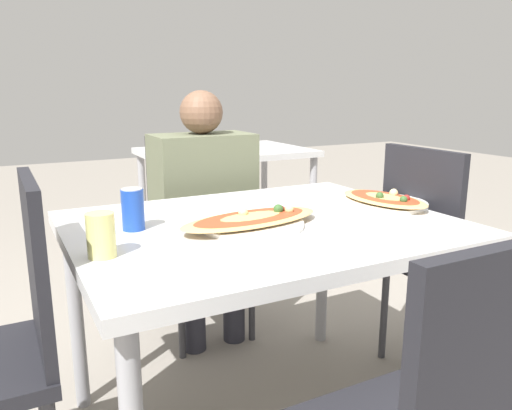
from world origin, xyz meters
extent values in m
cube|color=silver|center=(0.00, 0.00, 0.71)|extent=(1.17, 0.93, 0.04)
cylinder|color=#99999E|center=(0.53, -0.41, 0.35)|extent=(0.05, 0.05, 0.69)
cylinder|color=#99999E|center=(-0.53, 0.41, 0.35)|extent=(0.05, 0.05, 0.69)
cylinder|color=#99999E|center=(0.53, 0.41, 0.35)|extent=(0.05, 0.05, 0.69)
cube|color=black|center=(0.08, 0.72, 0.45)|extent=(0.40, 0.40, 0.04)
cube|color=black|center=(0.08, 0.91, 0.70)|extent=(0.38, 0.03, 0.46)
cylinder|color=#38383D|center=(0.25, 0.55, 0.22)|extent=(0.03, 0.03, 0.43)
cylinder|color=#38383D|center=(-0.09, 0.55, 0.22)|extent=(0.03, 0.03, 0.43)
cylinder|color=#38383D|center=(0.25, 0.89, 0.22)|extent=(0.03, 0.03, 0.43)
cylinder|color=#38383D|center=(-0.09, 0.89, 0.22)|extent=(0.03, 0.03, 0.43)
cube|color=black|center=(-0.09, -0.91, 0.70)|extent=(0.38, 0.03, 0.46)
cube|color=black|center=(-0.66, -0.01, 0.70)|extent=(0.03, 0.38, 0.46)
cylinder|color=#38383D|center=(-0.68, 0.16, 0.22)|extent=(0.03, 0.03, 0.43)
cube|color=black|center=(0.85, -0.02, 0.45)|extent=(0.40, 0.40, 0.04)
cube|color=black|center=(0.66, -0.02, 0.70)|extent=(0.03, 0.38, 0.46)
cylinder|color=#38383D|center=(1.02, 0.15, 0.22)|extent=(0.03, 0.03, 0.43)
cylinder|color=#38383D|center=(1.02, -0.19, 0.22)|extent=(0.03, 0.03, 0.43)
cylinder|color=#38383D|center=(0.68, 0.15, 0.22)|extent=(0.03, 0.03, 0.43)
cylinder|color=#38383D|center=(0.68, -0.19, 0.22)|extent=(0.03, 0.03, 0.43)
cylinder|color=#2D2D38|center=(0.17, 0.59, 0.24)|extent=(0.10, 0.10, 0.47)
cylinder|color=#2D2D38|center=(-0.02, 0.59, 0.24)|extent=(0.10, 0.10, 0.47)
cube|color=#60664C|center=(0.08, 0.69, 0.71)|extent=(0.43, 0.25, 0.48)
sphere|color=brown|center=(0.08, 0.69, 1.04)|extent=(0.19, 0.19, 0.19)
cylinder|color=white|center=(-0.06, -0.03, 0.74)|extent=(0.32, 0.32, 0.01)
ellipsoid|color=#E0AD66|center=(-0.06, -0.03, 0.76)|extent=(0.49, 0.25, 0.02)
ellipsoid|color=#B24223|center=(-0.06, -0.03, 0.76)|extent=(0.40, 0.20, 0.01)
sphere|color=beige|center=(-0.07, 0.00, 0.77)|extent=(0.03, 0.03, 0.03)
sphere|color=beige|center=(0.08, -0.03, 0.77)|extent=(0.03, 0.03, 0.03)
sphere|color=maroon|center=(0.06, -0.01, 0.77)|extent=(0.02, 0.02, 0.02)
sphere|color=#335928|center=(0.05, -0.02, 0.77)|extent=(0.03, 0.03, 0.03)
cylinder|color=#1E47B2|center=(-0.38, 0.10, 0.79)|extent=(0.07, 0.07, 0.12)
cylinder|color=silver|center=(-0.38, 0.10, 0.86)|extent=(0.06, 0.06, 0.00)
cylinder|color=#E0DB7F|center=(-0.51, -0.11, 0.79)|extent=(0.07, 0.07, 0.11)
cylinder|color=white|center=(0.50, 0.00, 0.74)|extent=(0.31, 0.31, 0.01)
ellipsoid|color=#E0AD66|center=(0.50, 0.00, 0.76)|extent=(0.23, 0.37, 0.02)
ellipsoid|color=#B24223|center=(0.50, 0.00, 0.76)|extent=(0.18, 0.31, 0.01)
sphere|color=beige|center=(0.55, 0.01, 0.77)|extent=(0.03, 0.03, 0.03)
sphere|color=maroon|center=(0.53, -0.08, 0.77)|extent=(0.03, 0.03, 0.03)
sphere|color=#335928|center=(0.50, -0.09, 0.77)|extent=(0.03, 0.03, 0.03)
sphere|color=#335928|center=(0.47, -0.01, 0.77)|extent=(0.03, 0.03, 0.03)
cube|color=silver|center=(0.68, 1.81, 0.71)|extent=(1.10, 0.80, 0.04)
ellipsoid|color=#8C7259|center=(0.46, 1.81, 0.79)|extent=(0.32, 0.24, 0.12)
cylinder|color=#99999E|center=(0.18, 1.46, 0.35)|extent=(0.05, 0.05, 0.69)
cylinder|color=#99999E|center=(1.18, 1.46, 0.35)|extent=(0.05, 0.05, 0.69)
cylinder|color=#99999E|center=(0.18, 2.16, 0.35)|extent=(0.05, 0.05, 0.69)
cylinder|color=#99999E|center=(1.18, 2.16, 0.35)|extent=(0.05, 0.05, 0.69)
camera|label=1|loc=(-0.73, -1.33, 1.15)|focal=35.00mm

